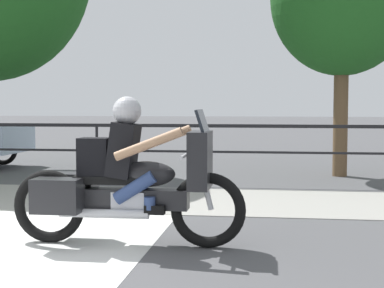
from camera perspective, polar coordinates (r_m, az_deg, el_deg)
sidewalk_band at (r=9.28m, az=-12.17°, el=-5.08°), size 44.00×2.40×0.01m
fence_railing at (r=10.77m, az=-9.22°, el=0.75°), size 36.00×0.05×1.08m
motorcycle at (r=6.02m, az=-6.48°, el=-3.50°), size 2.42×0.76×1.52m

